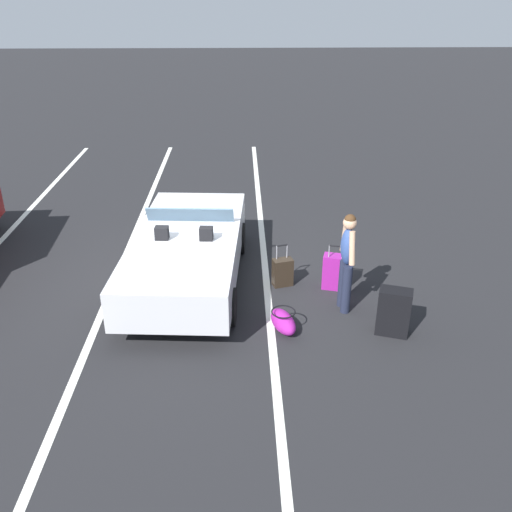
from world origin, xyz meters
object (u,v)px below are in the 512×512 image
(suitcase_large_black, at_px, (394,312))
(suitcase_small_carryon, at_px, (283,272))
(duffel_bag, at_px, (283,321))
(traveler_person, at_px, (347,257))
(suitcase_medium_bright, at_px, (335,272))
(convertible_car, at_px, (189,248))

(suitcase_large_black, height_order, suitcase_small_carryon, suitcase_small_carryon)
(duffel_bag, distance_m, traveler_person, 1.41)
(duffel_bag, bearing_deg, suitcase_medium_bright, -37.38)
(suitcase_large_black, relative_size, suitcase_small_carryon, 0.98)
(suitcase_large_black, relative_size, duffel_bag, 1.05)
(suitcase_large_black, distance_m, suitcase_small_carryon, 2.17)
(suitcase_medium_bright, height_order, suitcase_small_carryon, suitcase_medium_bright)
(suitcase_large_black, bearing_deg, suitcase_medium_bright, 43.87)
(suitcase_medium_bright, relative_size, duffel_bag, 1.20)
(traveler_person, bearing_deg, suitcase_medium_bright, -92.13)
(suitcase_medium_bright, height_order, duffel_bag, suitcase_medium_bright)
(traveler_person, bearing_deg, suitcase_small_carryon, -47.03)
(duffel_bag, height_order, traveler_person, traveler_person)
(suitcase_medium_bright, xyz_separation_m, suitcase_small_carryon, (0.13, 0.89, -0.06))
(convertible_car, xyz_separation_m, traveler_person, (-1.14, -2.57, 0.34))
(duffel_bag, relative_size, traveler_person, 0.43)
(suitcase_medium_bright, distance_m, traveler_person, 0.92)
(suitcase_medium_bright, bearing_deg, suitcase_small_carryon, 97.25)
(convertible_car, height_order, suitcase_small_carryon, convertible_car)
(suitcase_medium_bright, height_order, traveler_person, traveler_person)
(suitcase_small_carryon, relative_size, traveler_person, 0.46)
(convertible_car, height_order, suitcase_medium_bright, convertible_car)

